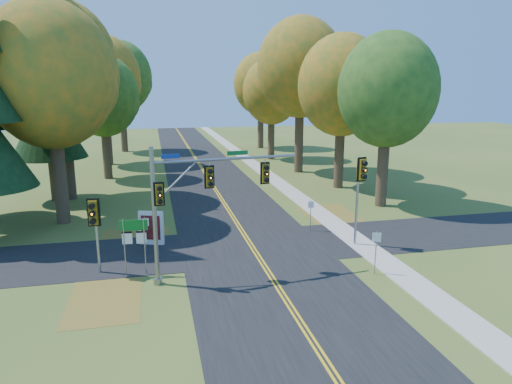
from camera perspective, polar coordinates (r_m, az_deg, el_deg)
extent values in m
plane|color=#3E551E|center=(24.21, 0.46, -8.36)|extent=(160.00, 160.00, 0.00)
cube|color=black|center=(24.21, 0.46, -8.34)|extent=(8.00, 160.00, 0.02)
cube|color=black|center=(26.03, -0.56, -6.78)|extent=(60.00, 6.00, 0.02)
cube|color=gold|center=(24.18, 0.23, -8.32)|extent=(0.10, 160.00, 0.01)
cube|color=gold|center=(24.22, 0.69, -8.28)|extent=(0.10, 160.00, 0.01)
cube|color=#9E998E|center=(26.24, 13.86, -6.96)|extent=(1.60, 160.00, 0.06)
cube|color=brown|center=(27.43, -14.95, -6.20)|extent=(4.00, 6.00, 0.00)
cube|color=brown|center=(31.66, 10.00, -3.36)|extent=(3.50, 8.00, 0.00)
cube|color=brown|center=(21.02, -18.33, -12.50)|extent=(3.00, 5.00, 0.00)
cylinder|color=#38281C|center=(32.27, -23.37, 2.22)|extent=(0.86, 0.86, 6.75)
ellipsoid|color=#C06D19|center=(31.82, -24.39, 13.20)|extent=(8.00, 8.00, 9.20)
sphere|color=#C06D19|center=(32.74, -21.05, 12.05)|extent=(4.80, 4.80, 4.80)
sphere|color=#C06D19|center=(31.36, -27.40, 14.40)|extent=(4.40, 4.40, 4.40)
cylinder|color=#38281C|center=(35.37, 15.56, 3.12)|extent=(0.83, 0.83, 6.08)
ellipsoid|color=#486D22|center=(34.89, 16.12, 12.14)|extent=(7.20, 7.20, 8.28)
sphere|color=#486D22|center=(36.55, 17.24, 10.96)|extent=(4.32, 4.32, 4.32)
sphere|color=#486D22|center=(33.67, 14.87, 13.43)|extent=(3.96, 3.96, 3.96)
cylinder|color=#38281C|center=(39.04, -22.53, 4.50)|extent=(0.89, 0.89, 7.42)
ellipsoid|color=#C06D19|center=(38.74, -23.41, 14.37)|extent=(8.60, 8.60, 9.89)
sphere|color=#C06D19|center=(39.74, -20.46, 13.31)|extent=(5.16, 5.16, 5.16)
sphere|color=#C06D19|center=(38.23, -26.06, 15.46)|extent=(4.73, 4.73, 4.73)
cylinder|color=#38281C|center=(41.14, 10.37, 4.88)|extent=(0.84, 0.84, 6.30)
ellipsoid|color=#C06D19|center=(40.75, 10.71, 12.99)|extent=(7.60, 7.60, 8.74)
sphere|color=#C06D19|center=(42.41, 11.97, 11.90)|extent=(4.56, 4.56, 4.56)
sphere|color=#C06D19|center=(39.55, 9.38, 14.15)|extent=(4.18, 4.18, 4.18)
cylinder|color=#38281C|center=(46.93, -18.18, 5.01)|extent=(0.81, 0.81, 5.62)
ellipsoid|color=#486D22|center=(46.55, -18.64, 11.35)|extent=(6.80, 6.80, 7.82)
sphere|color=#486D22|center=(47.48, -16.80, 10.67)|extent=(4.08, 4.08, 4.08)
sphere|color=#486D22|center=(46.00, -20.28, 12.06)|extent=(3.74, 3.74, 3.74)
cylinder|color=#38281C|center=(48.20, 5.41, 7.01)|extent=(0.90, 0.90, 7.65)
ellipsoid|color=#C06D19|center=(47.98, 5.59, 15.23)|extent=(8.80, 8.80, 10.12)
sphere|color=#C06D19|center=(49.77, 7.06, 14.10)|extent=(5.28, 5.28, 5.28)
sphere|color=#C06D19|center=(46.72, 4.09, 16.40)|extent=(4.84, 4.84, 4.84)
cylinder|color=#38281C|center=(55.52, -18.08, 6.87)|extent=(0.87, 0.87, 6.98)
ellipsoid|color=#C06D19|center=(55.28, -18.55, 13.42)|extent=(8.20, 8.20, 9.43)
sphere|color=#C06D19|center=(56.37, -16.67, 12.69)|extent=(4.92, 4.92, 4.92)
sphere|color=#C06D19|center=(54.63, -20.24, 14.18)|extent=(4.51, 4.51, 4.51)
cylinder|color=#38281C|center=(56.91, 1.91, 7.06)|extent=(0.82, 0.82, 5.85)
ellipsoid|color=#C06D19|center=(56.60, 1.95, 12.48)|extent=(7.00, 7.00, 8.05)
sphere|color=#C06D19|center=(57.99, 3.04, 11.79)|extent=(4.20, 4.20, 4.20)
sphere|color=#C06D19|center=(55.62, 0.89, 13.20)|extent=(3.85, 3.85, 3.85)
cylinder|color=#38281C|center=(66.25, -16.24, 7.98)|extent=(0.88, 0.88, 7.20)
ellipsoid|color=#486D22|center=(66.06, -16.61, 13.63)|extent=(8.40, 8.40, 9.66)
sphere|color=#486D22|center=(67.23, -15.04, 12.99)|extent=(5.04, 5.04, 5.04)
sphere|color=#486D22|center=(65.35, -18.03, 14.29)|extent=(4.62, 4.62, 4.62)
cylinder|color=#38281C|center=(67.50, 0.58, 8.29)|extent=(0.85, 0.85, 6.53)
ellipsoid|color=#C06D19|center=(67.27, 0.59, 13.38)|extent=(7.80, 7.80, 8.97)
sphere|color=#C06D19|center=(68.78, 1.65, 12.72)|extent=(4.68, 4.68, 4.68)
sphere|color=#C06D19|center=(66.22, -0.43, 14.06)|extent=(4.29, 4.29, 4.29)
cylinder|color=#38281C|center=(39.38, -24.04, 1.47)|extent=(0.50, 0.50, 3.42)
cone|color=black|center=(38.83, -24.64, 7.89)|extent=(5.60, 5.60, 5.45)
cone|color=black|center=(38.75, -25.20, 13.62)|extent=(4.57, 4.57, 5.45)
cone|color=black|center=(39.07, -25.78, 19.31)|extent=(3.55, 3.55, 5.45)
cylinder|color=gray|center=(20.73, -12.55, -3.14)|extent=(0.20, 0.20, 6.33)
cylinder|color=gray|center=(21.75, -12.16, -10.84)|extent=(0.40, 0.40, 0.27)
cylinder|color=gray|center=(20.90, -3.62, 4.15)|extent=(6.75, 1.02, 0.13)
cylinder|color=gray|center=(20.51, -10.01, 1.23)|extent=(2.04, 0.35, 1.87)
cylinder|color=gray|center=(20.69, -5.90, 3.56)|extent=(0.04, 0.04, 0.33)
cube|color=#72590C|center=(20.80, -5.86, 1.89)|extent=(0.34, 0.31, 0.90)
cube|color=black|center=(20.80, -5.86, 1.89)|extent=(0.47, 0.09, 1.07)
sphere|color=orange|center=(20.61, -5.71, 1.78)|extent=(0.16, 0.16, 0.16)
cylinder|color=black|center=(20.55, -5.73, 2.57)|extent=(0.23, 0.17, 0.22)
cylinder|color=black|center=(20.61, -5.71, 1.78)|extent=(0.23, 0.17, 0.22)
cylinder|color=black|center=(20.66, -5.69, 1.00)|extent=(0.23, 0.17, 0.22)
cylinder|color=gray|center=(21.52, 1.13, 3.99)|extent=(0.04, 0.04, 0.33)
cube|color=#72590C|center=(21.63, 1.12, 2.38)|extent=(0.34, 0.31, 0.90)
cube|color=black|center=(21.63, 1.12, 2.38)|extent=(0.47, 0.09, 1.07)
sphere|color=orange|center=(21.44, 1.32, 2.28)|extent=(0.16, 0.16, 0.16)
cylinder|color=black|center=(21.38, 1.33, 3.04)|extent=(0.23, 0.17, 0.22)
cylinder|color=black|center=(21.44, 1.32, 2.28)|extent=(0.23, 0.17, 0.22)
cylinder|color=black|center=(21.49, 1.32, 1.52)|extent=(0.23, 0.17, 0.22)
cube|color=#72590C|center=(20.35, -12.02, -0.25)|extent=(0.34, 0.31, 0.90)
cube|color=black|center=(20.35, -12.02, -0.25)|extent=(0.47, 0.09, 1.07)
sphere|color=orange|center=(20.15, -11.93, -0.38)|extent=(0.16, 0.16, 0.16)
cylinder|color=black|center=(20.09, -11.97, 0.43)|extent=(0.23, 0.17, 0.22)
cylinder|color=black|center=(20.15, -11.93, -0.38)|extent=(0.23, 0.17, 0.22)
cylinder|color=black|center=(20.22, -11.89, -1.18)|extent=(0.23, 0.17, 0.22)
cube|color=navy|center=(20.28, -10.65, 4.40)|extent=(0.81, 0.14, 0.20)
cube|color=#0C5926|center=(21.01, -2.33, 4.91)|extent=(0.99, 0.17, 0.20)
cylinder|color=gray|center=(26.14, 12.49, -1.29)|extent=(0.14, 0.14, 5.00)
cube|color=#72590C|center=(25.55, 13.05, 2.79)|extent=(0.45, 0.42, 1.14)
cube|color=black|center=(25.55, 13.05, 2.79)|extent=(0.58, 0.17, 1.34)
sphere|color=orange|center=(25.35, 13.41, 2.69)|extent=(0.20, 0.20, 0.20)
cylinder|color=black|center=(25.29, 13.46, 3.50)|extent=(0.31, 0.24, 0.27)
cylinder|color=black|center=(25.35, 13.41, 2.69)|extent=(0.31, 0.24, 0.27)
cylinder|color=black|center=(25.42, 13.37, 1.88)|extent=(0.31, 0.24, 0.27)
cylinder|color=#95989D|center=(23.19, -19.23, -5.26)|extent=(0.14, 0.14, 3.68)
cube|color=#72590C|center=(22.61, -19.62, -2.41)|extent=(0.43, 0.39, 1.15)
cube|color=black|center=(22.61, -19.62, -2.41)|extent=(0.60, 0.11, 1.36)
sphere|color=orange|center=(22.36, -19.79, -2.59)|extent=(0.21, 0.21, 0.21)
cylinder|color=black|center=(22.27, -19.86, -1.68)|extent=(0.30, 0.22, 0.28)
cylinder|color=black|center=(22.36, -19.79, -2.59)|extent=(0.30, 0.22, 0.28)
cylinder|color=black|center=(22.46, -19.71, -3.50)|extent=(0.30, 0.22, 0.28)
cylinder|color=gray|center=(22.58, -16.11, -6.69)|extent=(0.06, 0.06, 2.81)
cylinder|color=gray|center=(22.46, -13.72, -6.65)|extent=(0.06, 0.06, 2.81)
cube|color=#0E631E|center=(22.21, -15.07, -4.03)|extent=(1.31, 0.15, 0.52)
cube|color=silver|center=(22.21, -15.07, -4.03)|extent=(1.12, 0.10, 0.07)
cube|color=silver|center=(22.45, -15.81, -5.65)|extent=(0.47, 0.08, 0.52)
cube|color=black|center=(22.36, -15.86, -4.90)|extent=(0.47, 0.04, 0.09)
cube|color=silver|center=(22.37, -14.14, -5.62)|extent=(0.47, 0.08, 0.52)
cube|color=black|center=(22.28, -14.18, -4.86)|extent=(0.47, 0.04, 0.09)
cube|color=silver|center=(26.69, -12.95, -4.41)|extent=(1.41, 0.64, 1.96)
cube|color=maroon|center=(26.58, -13.03, -4.37)|extent=(1.04, 0.37, 1.42)
cube|color=silver|center=(27.12, -13.96, -6.01)|extent=(0.11, 0.11, 0.33)
cube|color=silver|center=(26.78, -11.75, -6.14)|extent=(0.11, 0.11, 0.33)
cylinder|color=gray|center=(28.64, 6.84, -2.95)|extent=(0.04, 0.04, 1.98)
cube|color=silver|center=(28.44, 6.89, -1.57)|extent=(0.38, 0.05, 0.40)
cylinder|color=gray|center=(22.71, 14.73, -7.37)|extent=(0.05, 0.05, 2.16)
cube|color=silver|center=(22.43, 14.86, -5.50)|extent=(0.41, 0.14, 0.44)
cylinder|color=gray|center=(25.18, -13.63, -5.37)|extent=(0.05, 0.05, 2.09)
cube|color=white|center=(24.94, -13.71, -3.72)|extent=(0.40, 0.09, 0.43)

